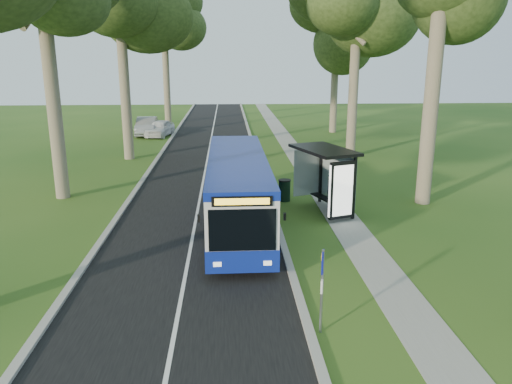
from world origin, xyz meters
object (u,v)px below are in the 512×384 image
bus_stop_sign (322,281)px  car_silver (147,126)px  litter_bin (285,190)px  bus_shelter (329,169)px  bus (238,190)px  car_white (160,128)px

bus_stop_sign → car_silver: bearing=122.4°
car_silver → litter_bin: bearing=-68.3°
bus_shelter → litter_bin: bus_shelter is taller
bus → bus_stop_sign: size_ratio=4.91×
bus_shelter → litter_bin: (-1.69, 2.42, -1.57)m
bus → bus_stop_sign: bus is taller
bus → litter_bin: 4.50m
car_white → car_silver: car_silver is taller
bus → bus_shelter: bearing=16.6°
bus_stop_sign → bus_shelter: size_ratio=0.59×
car_white → bus_stop_sign: bearing=-64.0°
bus → bus_stop_sign: 8.89m
litter_bin → car_white: bearing=112.4°
litter_bin → bus_shelter: bearing=-55.0°
litter_bin → car_white: size_ratio=0.25×
bus → car_silver: bearing=106.4°
bus_shelter → car_silver: 27.52m
bus → car_white: (-6.49, 25.21, -0.81)m
bus_stop_sign → car_white: 34.93m
bus_stop_sign → car_silver: size_ratio=0.47×
bus → litter_bin: size_ratio=10.41×
bus_stop_sign → car_white: (-8.45, 33.88, -0.71)m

